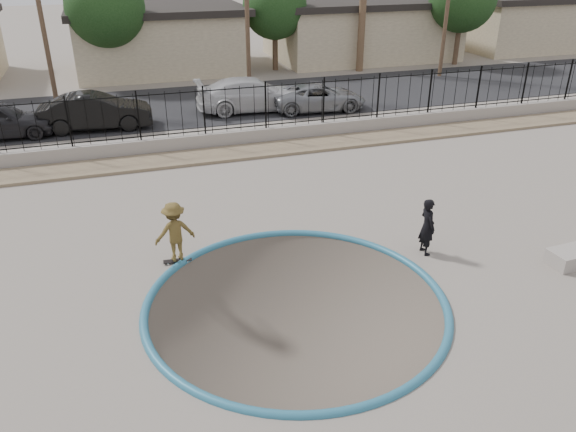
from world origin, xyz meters
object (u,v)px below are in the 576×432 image
at_px(skateboard, 178,260).
at_px(car_d, 319,97).
at_px(videographer, 427,227).
at_px(car_b, 96,112).
at_px(skater, 175,235).
at_px(car_c, 252,94).

distance_m(skateboard, car_d, 15.08).
distance_m(videographer, car_b, 16.17).
xyz_separation_m(skater, skateboard, (-0.00, 0.00, -0.74)).
xyz_separation_m(skateboard, car_d, (8.57, 12.39, 0.61)).
xyz_separation_m(skateboard, car_b, (-1.76, 12.49, 0.76)).
height_order(skateboard, videographer, videographer).
bearing_deg(skateboard, car_b, 101.64).
bearing_deg(videographer, car_d, -8.94).
distance_m(skater, car_c, 14.41).
distance_m(skateboard, car_c, 14.43).
bearing_deg(skater, videographer, 159.21).
distance_m(skater, skateboard, 0.74).
distance_m(car_c, car_d, 3.23).
distance_m(skateboard, car_b, 12.63).
xyz_separation_m(skater, car_b, (-1.76, 12.49, 0.02)).
distance_m(car_b, car_c, 7.28).
height_order(videographer, car_c, car_c).
bearing_deg(skater, car_d, -132.00).
xyz_separation_m(videographer, car_c, (-0.86, 14.84, 0.04)).
relative_size(skater, car_c, 0.30).
bearing_deg(car_b, skater, -168.43).
bearing_deg(videographer, car_c, 3.49).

